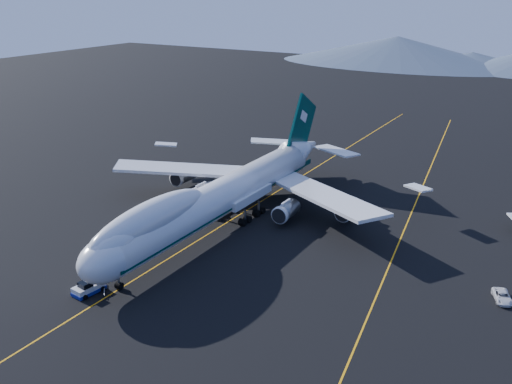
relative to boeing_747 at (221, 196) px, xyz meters
The scene contains 6 objects.
ground 5.81m from the boeing_747, 90.00° to the right, with size 500.00×500.00×0.00m, color black.
taxiway_line_main 5.80m from the boeing_747, 90.00° to the right, with size 0.25×220.00×0.01m, color orange.
taxiway_line_side 32.14m from the boeing_747, 18.38° to the left, with size 0.25×200.00×0.01m, color orange.
boeing_747 is the anchor object (origin of this frame).
pushback_tug 30.14m from the boeing_747, 95.80° to the right, with size 3.11×4.85×2.00m.
service_van 48.51m from the boeing_747, ahead, with size 2.11×4.57×1.27m, color silver.
Camera 1 is at (53.95, -78.92, 41.60)m, focal length 40.00 mm.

